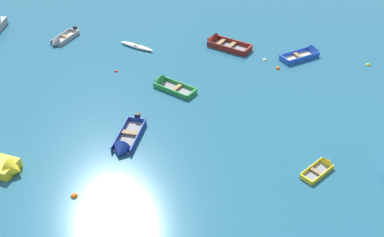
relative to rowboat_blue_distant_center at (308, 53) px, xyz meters
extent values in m
cube|color=beige|center=(-0.85, -0.58, -0.16)|extent=(3.57, 2.97, 0.13)
cube|color=blue|center=(-1.23, -0.03, 0.03)|extent=(3.04, 2.10, 0.50)
cube|color=blue|center=(-0.48, -1.13, 0.03)|extent=(3.04, 2.10, 0.50)
cube|color=blue|center=(-2.35, -1.59, 0.03)|extent=(0.84, 1.16, 0.50)
cone|color=blue|center=(0.70, 0.48, 0.05)|extent=(1.40, 1.52, 1.27)
cube|color=#937047|center=(-1.01, -0.68, 0.13)|extent=(0.98, 1.20, 0.03)
cone|color=yellow|center=(-20.58, -18.29, 0.15)|extent=(1.19, 1.52, 1.35)
cube|color=beige|center=(-23.89, 0.98, -0.17)|extent=(1.94, 3.22, 0.11)
cube|color=gray|center=(-23.35, 0.80, 0.00)|extent=(1.04, 3.04, 0.43)
cube|color=gray|center=(-24.43, 1.15, 0.00)|extent=(1.04, 3.04, 0.43)
cube|color=gray|center=(-23.40, 2.49, 0.00)|extent=(1.09, 0.45, 0.43)
cone|color=gray|center=(-24.40, -0.59, 0.02)|extent=(1.26, 1.03, 1.09)
cube|color=#937047|center=(-23.84, 1.14, 0.08)|extent=(1.07, 0.63, 0.03)
cube|color=black|center=(-23.36, 2.61, 0.15)|extent=(0.37, 0.37, 0.61)
cube|color=gray|center=(-11.69, -7.23, -0.17)|extent=(3.52, 2.71, 0.11)
cube|color=#288C3D|center=(-12.02, -7.81, -0.01)|extent=(3.09, 1.77, 0.43)
cube|color=#288C3D|center=(-11.37, -6.64, -0.01)|extent=(3.09, 1.77, 0.43)
cube|color=#288C3D|center=(-10.17, -8.07, -0.01)|extent=(0.75, 1.20, 0.43)
cone|color=#288C3D|center=(-13.28, -6.34, 0.02)|extent=(1.32, 1.50, 1.27)
cube|color=#937047|center=(-11.54, -7.31, 0.08)|extent=(0.89, 1.21, 0.03)
cube|color=gray|center=(-14.08, -13.84, -0.16)|extent=(1.64, 3.62, 0.12)
cube|color=navy|center=(-13.41, -13.91, 0.02)|extent=(0.48, 3.64, 0.48)
cube|color=navy|center=(-14.75, -13.76, 0.02)|extent=(0.48, 3.64, 0.48)
cube|color=navy|center=(-13.88, -12.02, 0.02)|extent=(1.33, 0.28, 0.48)
cone|color=navy|center=(-14.29, -15.73, 0.04)|extent=(1.38, 0.97, 1.30)
cube|color=#937047|center=(-14.06, -13.65, 0.11)|extent=(1.24, 0.51, 0.03)
cube|color=black|center=(-13.87, -11.87, 0.18)|extent=(0.38, 0.38, 0.67)
ellipsoid|color=white|center=(-16.36, -0.13, -0.05)|extent=(3.71, 2.13, 0.34)
torus|color=black|center=(-16.36, -0.13, 0.10)|extent=(0.61, 0.61, 0.07)
cube|color=gray|center=(-7.44, 0.77, -0.15)|extent=(4.14, 3.11, 0.14)
cube|color=maroon|center=(-7.81, 0.03, 0.05)|extent=(3.64, 1.90, 0.55)
cube|color=maroon|center=(-7.07, 1.51, 0.05)|extent=(3.64, 1.90, 0.55)
cube|color=maroon|center=(-5.64, -0.13, 0.05)|extent=(0.88, 1.52, 0.55)
cone|color=maroon|center=(-9.31, 1.71, 0.08)|extent=(1.53, 1.83, 1.58)
cube|color=#937047|center=(-7.25, 0.68, 0.16)|extent=(1.04, 1.51, 0.03)
cube|color=#937047|center=(-8.30, 1.20, 0.16)|extent=(1.04, 1.51, 0.03)
cube|color=gray|center=(-1.18, -16.18, -0.18)|extent=(2.18, 2.28, 0.08)
cube|color=yellow|center=(-1.53, -15.86, -0.06)|extent=(1.63, 1.80, 0.33)
cube|color=yellow|center=(-0.83, -16.50, -0.06)|extent=(1.63, 1.80, 0.33)
cube|color=yellow|center=(-1.98, -17.06, -0.06)|extent=(0.75, 0.69, 0.33)
cone|color=yellow|center=(-0.36, -15.27, -0.04)|extent=(1.04, 1.01, 0.91)
cube|color=#937047|center=(-1.27, -16.27, 0.01)|extent=(0.79, 0.75, 0.03)
sphere|color=red|center=(-17.28, -4.77, -0.22)|extent=(0.31, 0.31, 0.31)
sphere|color=orange|center=(-16.22, -19.82, -0.22)|extent=(0.44, 0.44, 0.44)
sphere|color=silver|center=(-4.11, -1.37, -0.22)|extent=(0.37, 0.37, 0.37)
sphere|color=orange|center=(-2.96, -2.78, -0.22)|extent=(0.43, 0.43, 0.43)
sphere|color=yellow|center=(5.22, -1.34, -0.22)|extent=(0.37, 0.37, 0.37)
camera|label=1|loc=(-7.12, -37.80, 19.62)|focal=41.17mm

